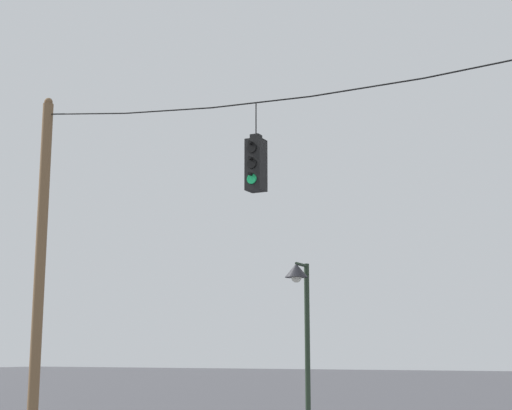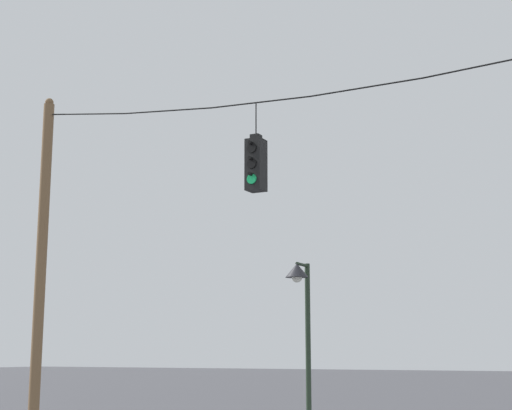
# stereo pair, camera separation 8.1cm
# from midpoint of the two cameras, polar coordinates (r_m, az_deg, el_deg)

# --- Properties ---
(utility_pole_left) EXTENTS (0.24, 0.24, 8.28)m
(utility_pole_left) POSITION_cam_midpoint_polar(r_m,az_deg,el_deg) (18.32, -15.59, -4.91)
(utility_pole_left) COLOR brown
(utility_pole_left) RESTS_ON ground_plane
(span_wire) EXTENTS (15.55, 0.03, 0.63)m
(span_wire) POSITION_cam_midpoint_polar(r_m,az_deg,el_deg) (15.03, 7.76, 9.17)
(span_wire) COLOR black
(traffic_light_over_intersection) EXTENTS (0.34, 0.58, 1.80)m
(traffic_light_over_intersection) POSITION_cam_midpoint_polar(r_m,az_deg,el_deg) (15.49, -0.15, 2.98)
(traffic_light_over_intersection) COLOR black
(street_lamp) EXTENTS (0.52, 0.90, 4.43)m
(street_lamp) POSITION_cam_midpoint_polar(r_m,az_deg,el_deg) (17.80, 3.14, -7.36)
(street_lamp) COLOR #233323
(street_lamp) RESTS_ON ground_plane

